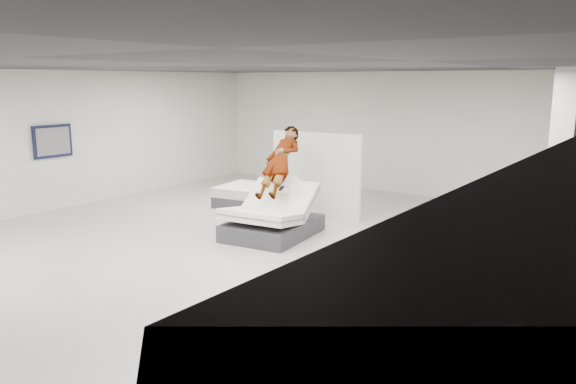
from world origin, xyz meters
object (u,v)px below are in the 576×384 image
object	(u,v)px
person	(280,174)
column	(561,156)
hero_bed	(272,219)
flat_bed_left_far	(257,196)
wall_poster	(53,141)
flat_bed_right_far	(469,242)
divider_panel	(316,175)
remote	(281,188)
flat_bed_right_near	(331,307)

from	to	relation	value
person	column	size ratio (longest dim) A/B	0.54
hero_bed	flat_bed_left_far	bearing A→B (deg)	135.24
hero_bed	wall_poster	world-z (taller)	wall_poster
flat_bed_left_far	wall_poster	bearing A→B (deg)	-140.06
flat_bed_right_far	wall_poster	size ratio (longest dim) A/B	2.10
hero_bed	flat_bed_right_far	world-z (taller)	hero_bed
divider_panel	wall_poster	size ratio (longest dim) A/B	2.16
person	column	world-z (taller)	column
hero_bed	flat_bed_right_far	xyz separation A→B (m)	(3.50, 0.93, -0.07)
remote	column	size ratio (longest dim) A/B	0.04
hero_bed	remote	size ratio (longest dim) A/B	14.26
flat_bed_right_far	wall_poster	distance (m)	9.29
column	wall_poster	bearing A→B (deg)	-158.07
flat_bed_right_far	remote	bearing A→B (deg)	-164.12
person	remote	xyz separation A→B (m)	(0.26, -0.32, -0.21)
flat_bed_right_near	flat_bed_left_far	xyz separation A→B (m)	(-4.97, 4.73, -0.03)
divider_panel	flat_bed_right_far	bearing A→B (deg)	-22.77
flat_bed_right_near	flat_bed_left_far	world-z (taller)	flat_bed_right_near
hero_bed	flat_bed_right_near	xyz separation A→B (m)	(3.07, -2.85, -0.07)
hero_bed	divider_panel	world-z (taller)	divider_panel
divider_panel	wall_poster	xyz separation A→B (m)	(-5.28, -2.92, 0.67)
hero_bed	column	world-z (taller)	column
divider_panel	flat_bed_right_near	distance (m)	5.73
person	flat_bed_left_far	world-z (taller)	person
person	flat_bed_right_far	size ratio (longest dim) A/B	0.87
flat_bed_right_near	column	xyz separation A→B (m)	(1.40, 5.74, 1.32)
flat_bed_left_far	flat_bed_right_near	bearing A→B (deg)	-43.59
person	wall_poster	bearing A→B (deg)	-172.58
flat_bed_right_near	flat_bed_right_far	bearing A→B (deg)	83.56
flat_bed_left_far	flat_bed_right_far	bearing A→B (deg)	-9.95
hero_bed	remote	bearing A→B (deg)	-1.04
divider_panel	column	world-z (taller)	column
divider_panel	flat_bed_left_far	world-z (taller)	divider_panel
person	remote	bearing A→B (deg)	-57.85
hero_bed	wall_poster	xyz separation A→B (m)	(-5.46, -1.11, 1.26)
column	flat_bed_right_far	bearing A→B (deg)	-116.38
hero_bed	flat_bed_left_far	xyz separation A→B (m)	(-1.89, 1.88, -0.10)
remote	flat_bed_right_near	bearing A→B (deg)	-52.29
flat_bed_left_far	wall_poster	world-z (taller)	wall_poster
flat_bed_right_far	column	xyz separation A→B (m)	(0.97, 1.96, 1.33)
flat_bed_right_near	column	bearing A→B (deg)	76.31
remote	wall_poster	distance (m)	5.82
hero_bed	wall_poster	bearing A→B (deg)	-168.49
person	remote	size ratio (longest dim) A/B	12.31
person	wall_poster	distance (m)	5.62
flat_bed_right_near	wall_poster	world-z (taller)	wall_poster
remote	hero_bed	bearing A→B (deg)	171.63
person	divider_panel	world-z (taller)	person
person	remote	distance (m)	0.46
hero_bed	divider_panel	xyz separation A→B (m)	(-0.18, 1.81, 0.59)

